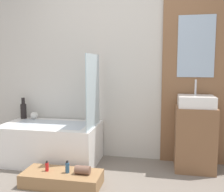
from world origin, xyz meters
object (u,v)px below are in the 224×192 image
at_px(bathtub, 51,143).
at_px(sink, 196,101).
at_px(vase_round_light, 34,115).
at_px(wooden_step_bench, 62,179).
at_px(bottle_soap_secondary, 67,167).
at_px(vase_tall_dark, 23,110).
at_px(bottle_soap_primary, 47,167).

relative_size(bathtub, sink, 2.95).
bearing_deg(vase_round_light, wooden_step_bench, -48.70).
relative_size(bathtub, vase_round_light, 12.02).
height_order(bathtub, sink, sink).
xyz_separation_m(bathtub, vase_round_light, (-0.37, 0.25, 0.31)).
xyz_separation_m(vase_round_light, bottle_soap_secondary, (0.83, -0.87, -0.36)).
bearing_deg(wooden_step_bench, sink, 27.14).
bearing_deg(vase_tall_dark, bottle_soap_primary, -49.06).
distance_m(sink, vase_tall_dark, 2.39).
relative_size(bathtub, bottle_soap_primary, 11.18).
distance_m(bottle_soap_primary, bottle_soap_secondary, 0.23).
distance_m(wooden_step_bench, bottle_soap_primary, 0.21).
relative_size(bottle_soap_primary, bottle_soap_secondary, 0.85).
relative_size(sink, vase_round_light, 4.08).
bearing_deg(wooden_step_bench, bottle_soap_primary, 180.00).
bearing_deg(sink, bottle_soap_primary, -155.37).
distance_m(vase_round_light, bottle_soap_secondary, 1.26).
relative_size(bathtub, vase_tall_dark, 4.14).
bearing_deg(vase_tall_dark, bottle_soap_secondary, -41.43).
bearing_deg(sink, wooden_step_bench, -152.86).
xyz_separation_m(sink, vase_tall_dark, (-2.38, 0.14, -0.21)).
distance_m(bathtub, sink, 1.94).
height_order(sink, vase_tall_dark, sink).
distance_m(vase_tall_dark, bottle_soap_secondary, 1.40).
relative_size(vase_tall_dark, vase_round_light, 2.90).
bearing_deg(sink, vase_round_light, 176.58).
distance_m(vase_tall_dark, bottle_soap_primary, 1.25).
bearing_deg(vase_round_light, bottle_soap_secondary, -46.42).
height_order(bathtub, bottle_soap_secondary, bathtub).
relative_size(sink, bottle_soap_secondary, 3.23).
relative_size(sink, bottle_soap_primary, 3.79).
height_order(sink, bottle_soap_primary, sink).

